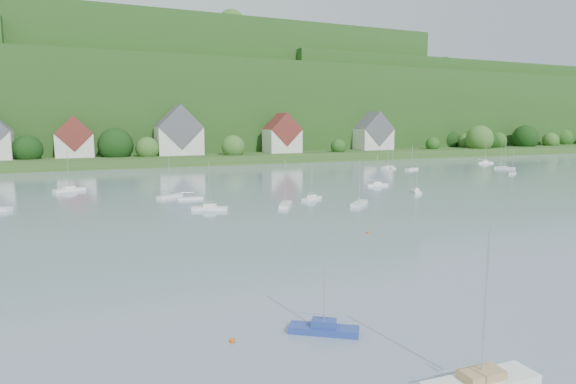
{
  "coord_description": "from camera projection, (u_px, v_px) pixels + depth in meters",
  "views": [
    {
      "loc": [
        -31.15,
        7.81,
        14.21
      ],
      "look_at": [
        -1.49,
        75.0,
        4.0
      ],
      "focal_mm": 30.66,
      "sensor_mm": 36.0,
      "label": 1
    }
  ],
  "objects": [
    {
      "name": "far_sailboat_cluster",
      "position": [
        281.0,
        183.0,
        115.16
      ],
      "size": [
        199.63,
        67.22,
        8.71
      ],
      "color": "white",
      "rests_on": "ground"
    },
    {
      "name": "mooring_buoy_0",
      "position": [
        232.0,
        342.0,
        32.2
      ],
      "size": [
        0.38,
        0.38,
        0.38
      ],
      "primitive_type": "sphere",
      "color": "#DC540D",
      "rests_on": "ground"
    },
    {
      "name": "village_building_4",
      "position": [
        373.0,
        134.0,
        214.18
      ],
      "size": [
        15.0,
        10.4,
        16.5
      ],
      "color": "beige",
      "rests_on": "far_shore_strip"
    },
    {
      "name": "village_building_3",
      "position": [
        282.0,
        136.0,
        192.58
      ],
      "size": [
        13.0,
        10.4,
        15.5
      ],
      "color": "beige",
      "rests_on": "far_shore_strip"
    },
    {
      "name": "near_sailboat_2",
      "position": [
        481.0,
        382.0,
        26.35
      ],
      "size": [
        6.75,
        2.16,
        9.01
      ],
      "rotation": [
        0.0,
        0.0,
        -0.04
      ],
      "color": "white",
      "rests_on": "ground"
    },
    {
      "name": "forested_ridge",
      "position": [
        137.0,
        106.0,
        247.69
      ],
      "size": [
        620.0,
        181.22,
        69.89
      ],
      "color": "#1A4114",
      "rests_on": "ground"
    },
    {
      "name": "far_shore_strip",
      "position": [
        160.0,
        157.0,
        188.35
      ],
      "size": [
        600.0,
        60.0,
        3.0
      ],
      "primitive_type": "cube",
      "color": "#2C511E",
      "rests_on": "ground"
    },
    {
      "name": "village_building_1",
      "position": [
        74.0,
        140.0,
        165.38
      ],
      "size": [
        12.0,
        9.36,
        14.0
      ],
      "color": "beige",
      "rests_on": "far_shore_strip"
    },
    {
      "name": "village_building_2",
      "position": [
        179.0,
        135.0,
        178.27
      ],
      "size": [
        16.0,
        11.44,
        18.0
      ],
      "color": "beige",
      "rests_on": "far_shore_strip"
    },
    {
      "name": "mooring_buoy_3",
      "position": [
        368.0,
        233.0,
        64.27
      ],
      "size": [
        0.38,
        0.38,
        0.38
      ],
      "primitive_type": "sphere",
      "color": "#DC540D",
      "rests_on": "ground"
    },
    {
      "name": "near_sailboat_1",
      "position": [
        324.0,
        328.0,
        33.59
      ],
      "size": [
        4.68,
        3.83,
        6.45
      ],
      "rotation": [
        0.0,
        0.0,
        -0.61
      ],
      "color": "#253C93",
      "rests_on": "ground"
    }
  ]
}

